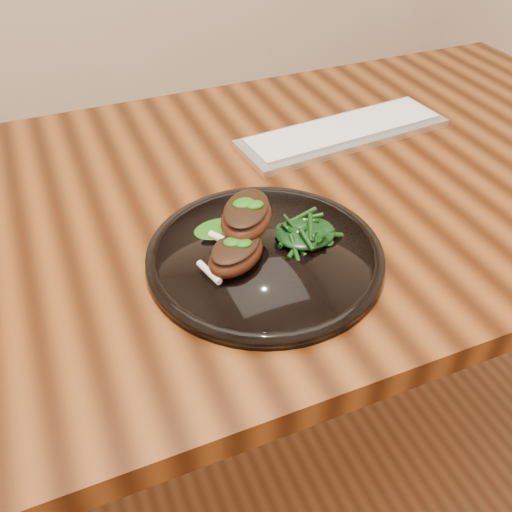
{
  "coord_description": "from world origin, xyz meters",
  "views": [
    {
      "loc": [
        -0.28,
        -0.71,
        1.25
      ],
      "look_at": [
        -0.06,
        -0.19,
        0.78
      ],
      "focal_mm": 40.0,
      "sensor_mm": 36.0,
      "label": 1
    }
  ],
  "objects_px": {
    "plate": "(265,256)",
    "greens_heap": "(306,230)",
    "desk": "(245,233)",
    "keyboard": "(344,132)",
    "lamb_chop_front": "(236,253)"
  },
  "relations": [
    {
      "from": "plate",
      "to": "greens_heap",
      "type": "height_order",
      "value": "greens_heap"
    },
    {
      "from": "desk",
      "to": "keyboard",
      "type": "relative_size",
      "value": 3.95
    },
    {
      "from": "lamb_chop_front",
      "to": "keyboard",
      "type": "xyz_separation_m",
      "value": [
        0.32,
        0.28,
        -0.03
      ]
    },
    {
      "from": "lamb_chop_front",
      "to": "greens_heap",
      "type": "xyz_separation_m",
      "value": [
        0.11,
        0.02,
        -0.01
      ]
    },
    {
      "from": "greens_heap",
      "to": "plate",
      "type": "bearing_deg",
      "value": -174.81
    },
    {
      "from": "plate",
      "to": "greens_heap",
      "type": "distance_m",
      "value": 0.07
    },
    {
      "from": "plate",
      "to": "lamb_chop_front",
      "type": "height_order",
      "value": "lamb_chop_front"
    },
    {
      "from": "desk",
      "to": "plate",
      "type": "xyz_separation_m",
      "value": [
        -0.04,
        -0.17,
        0.09
      ]
    },
    {
      "from": "lamb_chop_front",
      "to": "greens_heap",
      "type": "relative_size",
      "value": 1.3
    },
    {
      "from": "plate",
      "to": "lamb_chop_front",
      "type": "relative_size",
      "value": 2.92
    },
    {
      "from": "plate",
      "to": "greens_heap",
      "type": "bearing_deg",
      "value": 5.19
    },
    {
      "from": "desk",
      "to": "plate",
      "type": "height_order",
      "value": "plate"
    },
    {
      "from": "greens_heap",
      "to": "lamb_chop_front",
      "type": "bearing_deg",
      "value": -170.99
    },
    {
      "from": "desk",
      "to": "greens_heap",
      "type": "distance_m",
      "value": 0.2
    },
    {
      "from": "desk",
      "to": "plate",
      "type": "bearing_deg",
      "value": -102.42
    }
  ]
}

